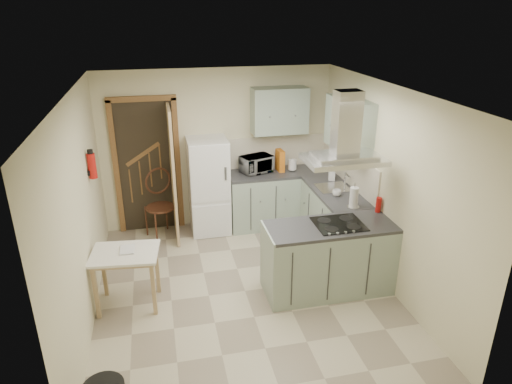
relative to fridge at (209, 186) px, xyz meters
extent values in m
plane|color=#BAAF91|center=(0.20, -1.80, -0.75)|extent=(4.20, 4.20, 0.00)
plane|color=silver|center=(0.20, -1.80, 1.75)|extent=(4.20, 4.20, 0.00)
plane|color=beige|center=(0.20, 0.30, 0.50)|extent=(3.60, 0.00, 3.60)
plane|color=beige|center=(-1.60, -1.80, 0.50)|extent=(0.00, 4.20, 4.20)
plane|color=beige|center=(2.00, -1.80, 0.50)|extent=(0.00, 4.20, 4.20)
cube|color=brown|center=(-0.90, 0.27, 0.30)|extent=(1.10, 0.12, 2.10)
cube|color=white|center=(0.00, 0.00, 0.00)|extent=(0.60, 0.60, 1.50)
cube|color=#9EB2A0|center=(0.86, 0.00, -0.30)|extent=(1.08, 0.60, 0.90)
cube|color=#9EB2A0|center=(1.70, -0.68, -0.30)|extent=(0.60, 1.95, 0.90)
cube|color=beige|center=(1.16, 0.29, 0.40)|extent=(1.68, 0.02, 0.50)
cube|color=#9EB2A0|center=(1.15, 0.12, 1.10)|extent=(0.85, 0.35, 0.70)
cube|color=#9EB2A0|center=(1.82, -0.95, 1.10)|extent=(0.35, 0.90, 0.70)
cube|color=#9EB2A0|center=(1.22, -1.98, -0.30)|extent=(1.55, 0.65, 0.90)
cube|color=black|center=(1.32, -1.98, 0.16)|extent=(0.58, 0.50, 0.01)
cube|color=silver|center=(1.32, -1.98, 0.97)|extent=(0.90, 0.55, 0.10)
cube|color=silver|center=(1.70, -0.85, 0.16)|extent=(0.45, 0.40, 0.01)
cylinder|color=#B2140F|center=(-1.54, -0.90, 0.75)|extent=(0.10, 0.10, 0.32)
cube|color=#DCC687|center=(-1.20, -1.76, -0.39)|extent=(0.82, 0.65, 0.71)
cube|color=#4C2319|center=(-0.76, -0.06, -0.26)|extent=(0.57, 0.57, 0.98)
imported|color=black|center=(0.77, 0.07, 0.28)|extent=(0.56, 0.47, 0.26)
cylinder|color=silver|center=(1.35, 0.01, 0.25)|extent=(0.17, 0.17, 0.20)
cube|color=orange|center=(1.15, 0.05, 0.32)|extent=(0.10, 0.23, 0.34)
imported|color=silver|center=(1.80, -0.54, 0.25)|extent=(0.11, 0.11, 0.20)
cylinder|color=silver|center=(1.70, -1.54, 0.29)|extent=(0.13, 0.13, 0.28)
imported|color=silver|center=(1.63, -1.15, 0.20)|extent=(0.12, 0.12, 0.09)
cylinder|color=red|center=(1.95, -1.75, 0.25)|extent=(0.07, 0.07, 0.20)
imported|color=#A8383B|center=(-1.25, -1.72, 0.01)|extent=(0.17, 0.23, 0.10)
camera|label=1|loc=(-0.74, -6.57, 2.59)|focal=32.00mm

